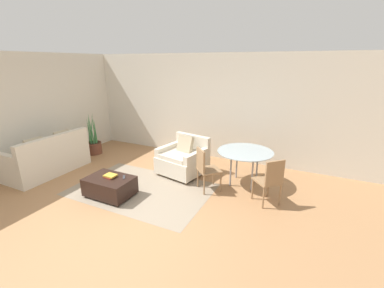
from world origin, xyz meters
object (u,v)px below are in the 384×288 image
(ottoman, at_px, (110,186))
(couch, at_px, (48,160))
(dining_chair_near_right, at_px, (270,179))
(potted_plant, at_px, (94,145))
(armchair, at_px, (183,159))
(tv_remote_primary, at_px, (124,177))
(dining_table, at_px, (245,155))
(book_stack, at_px, (110,176))
(dining_chair_near_left, at_px, (205,167))

(ottoman, bearing_deg, couch, 173.52)
(couch, xyz_separation_m, dining_chair_near_right, (4.96, 0.78, 0.19))
(potted_plant, bearing_deg, armchair, -2.01)
(tv_remote_primary, distance_m, dining_table, 2.51)
(dining_table, bearing_deg, dining_chair_near_right, -45.00)
(tv_remote_primary, distance_m, potted_plant, 2.86)
(tv_remote_primary, relative_size, dining_table, 0.14)
(armchair, bearing_deg, couch, -154.97)
(couch, relative_size, book_stack, 7.64)
(armchair, xyz_separation_m, dining_chair_near_right, (2.07, -0.57, 0.17))
(couch, xyz_separation_m, book_stack, (2.09, -0.20, 0.08))
(tv_remote_primary, bearing_deg, potted_plant, 147.23)
(dining_table, relative_size, dining_chair_near_right, 1.30)
(dining_chair_near_left, bearing_deg, armchair, 144.39)
(ottoman, height_order, book_stack, book_stack)
(couch, bearing_deg, tv_remote_primary, -2.28)
(potted_plant, bearing_deg, book_stack, -37.47)
(potted_plant, xyz_separation_m, dining_chair_near_left, (3.75, -0.67, 0.26))
(couch, height_order, dining_table, couch)
(couch, distance_m, potted_plant, 1.46)
(ottoman, distance_m, dining_chair_near_right, 3.06)
(couch, bearing_deg, book_stack, -5.43)
(ottoman, bearing_deg, dining_chair_near_left, 32.67)
(ottoman, xyz_separation_m, potted_plant, (-2.16, 1.69, 0.05))
(couch, height_order, armchair, couch)
(dining_table, height_order, dining_chair_near_left, dining_chair_near_left)
(book_stack, distance_m, dining_chair_near_left, 1.88)
(couch, xyz_separation_m, dining_table, (4.32, 1.42, 0.34))
(couch, xyz_separation_m, potted_plant, (-0.07, 1.46, -0.07))
(armchair, height_order, dining_chair_near_right, armchair)
(ottoman, bearing_deg, dining_table, 36.65)
(couch, relative_size, dining_chair_near_right, 1.97)
(couch, bearing_deg, ottoman, -6.48)
(armchair, bearing_deg, dining_table, 2.83)
(couch, relative_size, dining_chair_near_left, 1.97)
(armchair, distance_m, potted_plant, 2.96)
(armchair, bearing_deg, tv_remote_primary, -111.02)
(ottoman, height_order, dining_chair_near_left, dining_chair_near_left)
(book_stack, height_order, dining_chair_near_left, dining_chair_near_left)
(tv_remote_primary, xyz_separation_m, dining_chair_near_left, (1.35, 0.88, 0.13))
(potted_plant, relative_size, dining_chair_near_left, 1.32)
(ottoman, xyz_separation_m, dining_chair_near_left, (1.59, 1.02, 0.31))
(ottoman, bearing_deg, book_stack, 93.97)
(couch, height_order, tv_remote_primary, couch)
(couch, height_order, book_stack, couch)
(tv_remote_primary, relative_size, dining_chair_near_left, 0.18)
(tv_remote_primary, bearing_deg, ottoman, -149.46)
(book_stack, bearing_deg, dining_table, 35.97)
(dining_chair_near_left, bearing_deg, ottoman, -147.33)
(armchair, bearing_deg, dining_chair_near_right, -15.34)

